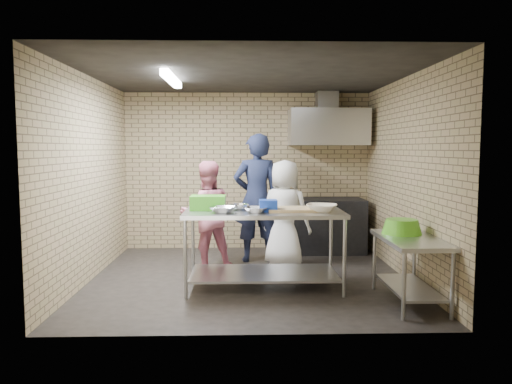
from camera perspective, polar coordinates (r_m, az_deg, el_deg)
The scene contains 26 objects.
floor at distance 6.64m, azimuth -0.83°, elevation -10.10°, with size 4.20×4.20×0.00m, color black.
ceiling at distance 6.47m, azimuth -0.86°, elevation 13.63°, with size 4.20×4.20×0.00m, color black.
back_wall at distance 8.41m, azimuth -1.03°, elevation 2.46°, with size 4.20×0.06×2.70m, color tan.
front_wall at distance 4.42m, azimuth -0.49°, elevation 0.02°, with size 4.20×0.06×2.70m, color tan.
left_wall at distance 6.72m, azimuth -19.05°, elevation 1.50°, with size 0.06×4.00×2.70m, color tan.
right_wall at distance 6.78m, azimuth 17.22°, elevation 1.58°, with size 0.06×4.00×2.70m, color tan.
prep_table at distance 6.10m, azimuth 0.90°, elevation -6.73°, with size 1.96×0.98×0.98m, color #B0B3B7.
side_counter at distance 5.79m, azimuth 17.65°, elevation -8.78°, with size 0.60×1.20×0.75m, color silver.
stove at distance 8.28m, azimuth 8.41°, elevation -3.90°, with size 1.20×0.70×0.90m, color black.
range_hood at distance 8.24m, azimuth 8.50°, elevation 7.56°, with size 1.30×0.60×0.60m, color silver.
hood_duct at distance 8.41m, azimuth 8.36°, elevation 10.59°, with size 0.35×0.30×0.30m, color #A5A8AD.
wall_shelf at distance 8.47m, azimuth 10.27°, elevation 6.25°, with size 0.80×0.20×0.04m, color #3F2B19.
fluorescent_fixture at distance 6.53m, azimuth -9.90°, elevation 12.95°, with size 0.10×1.25×0.08m, color white.
green_crate at distance 6.14m, azimuth -5.68°, elevation -1.24°, with size 0.43×0.33×0.17m, color green.
blue_tub at distance 5.92m, azimuth 1.44°, elevation -1.62°, with size 0.22×0.22×0.14m, color #173DB2.
cutting_board at distance 6.03m, azimuth 4.25°, elevation -2.03°, with size 0.60×0.46×0.03m, color tan.
mixing_bowl_a at distance 5.82m, azimuth -3.93°, elevation -2.07°, with size 0.31×0.31×0.07m, color silver.
mixing_bowl_b at distance 6.06m, azimuth -1.95°, elevation -1.78°, with size 0.23×0.23×0.07m, color silver.
mixing_bowl_c at distance 5.80m, azimuth 0.02°, elevation -2.12°, with size 0.28×0.28×0.07m, color silver.
ceramic_bowl at distance 5.94m, azimuth 7.74°, elevation -1.88°, with size 0.38×0.38×0.09m, color #F1E1C1.
green_basin at distance 5.93m, azimuth 16.80°, elevation -3.91°, with size 0.46×0.46×0.17m, color #59C626, non-canonical shape.
bottle_red at distance 8.43m, azimuth 8.61°, elevation 7.03°, with size 0.07×0.07×0.18m, color #B22619.
bottle_green at distance 8.51m, azimuth 11.28°, elevation 6.87°, with size 0.06×0.06×0.15m, color green.
man_navy at distance 7.46m, azimuth 0.06°, elevation -0.69°, with size 0.72×0.47×1.97m, color #141833.
woman_pink at distance 7.02m, azimuth -5.85°, elevation -2.75°, with size 0.76×0.59×1.57m, color #D16F87.
woman_white at distance 7.16m, azimuth 3.41°, elevation -2.53°, with size 0.77×0.50×1.58m, color white.
Camera 1 is at (-0.09, -6.40, 1.75)m, focal length 33.96 mm.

